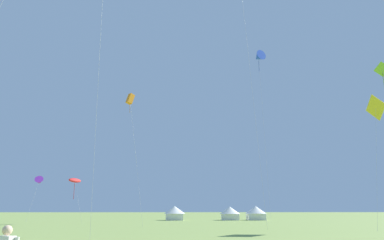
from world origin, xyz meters
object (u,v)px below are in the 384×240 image
Objects in this scene: kite_lime_diamond at (383,75)px; kite_blue_delta at (259,57)px; kite_purple_delta at (39,181)px; festival_tent_right at (175,212)px; kite_red_parafoil at (75,180)px; festival_tent_center at (256,212)px; kite_orange_box at (130,99)px; kite_yellow_diamond at (376,108)px; festival_tent_left at (230,213)px.

kite_blue_delta is at bearing 99.72° from kite_lime_diamond.
kite_purple_delta is 1.92× the size of festival_tent_right.
festival_tent_center is at bearing 25.93° from kite_red_parafoil.
kite_orange_box is at bearing 150.05° from kite_lime_diamond.
festival_tent_left is at bearing 111.38° from kite_yellow_diamond.
kite_lime_diamond reaches higher than festival_tent_right.
kite_lime_diamond is 44.28m from festival_tent_right.
kite_orange_box is at bearing -47.51° from kite_red_parafoil.
kite_blue_delta is at bearing 109.92° from kite_yellow_diamond.
kite_lime_diamond is 40.97m from festival_tent_left.
kite_orange_box is 0.57× the size of kite_blue_delta.
kite_blue_delta is at bearing 35.95° from kite_orange_box.
kite_red_parafoil is at bearing 132.49° from kite_orange_box.
festival_tent_left is at bearing 30.12° from kite_red_parafoil.
kite_lime_diamond is (4.88, -28.45, -13.65)m from kite_blue_delta.
festival_tent_right is at bearing 44.59° from kite_red_parafoil.
kite_purple_delta is 1.91× the size of festival_tent_center.
kite_lime_diamond is at bearing -63.16° from festival_tent_right.
festival_tent_center is (28.94, 14.07, -4.62)m from kite_red_parafoil.
kite_yellow_diamond is 0.94× the size of kite_lime_diamond.
festival_tent_left is (-9.21, 37.93, -12.45)m from kite_lime_diamond.
festival_tent_right is (14.27, 14.07, -4.62)m from kite_red_parafoil.
festival_tent_center is at bearing 9.31° from kite_purple_delta.
kite_purple_delta is (-36.64, 3.42, -21.01)m from kite_blue_delta.
kite_blue_delta is 7.77× the size of festival_tent_left.
kite_blue_delta reaches higher than kite_orange_box.
festival_tent_right is 1.00× the size of festival_tent_center.
kite_orange_box is 28.14m from festival_tent_right.
kite_purple_delta is at bearing 135.17° from kite_red_parafoil.
kite_yellow_diamond reaches higher than festival_tent_right.
festival_tent_left is (9.99, 0.00, -0.05)m from festival_tent_right.
kite_purple_delta is at bearing -170.69° from festival_tent_center.
festival_tent_center is at bearing 96.80° from kite_lime_diamond.
kite_blue_delta is (19.70, 14.29, 11.99)m from kite_orange_box.
kite_purple_delta is at bearing 174.67° from kite_blue_delta.
kite_lime_diamond is 41.83m from kite_red_parafoil.
kite_orange_box reaches higher than festival_tent_right.
festival_tent_right reaches higher than festival_tent_left.
kite_red_parafoil reaches higher than festival_tent_left.
festival_tent_left is 0.96× the size of festival_tent_center.
kite_yellow_diamond is at bearing -24.74° from kite_red_parafoil.
kite_blue_delta is 36.02m from kite_red_parafoil.
kite_red_parafoil is at bearing 144.51° from kite_lime_diamond.
festival_tent_center is (14.67, 0.00, 0.00)m from festival_tent_right.
festival_tent_right is at bearing 77.23° from kite_orange_box.
kite_blue_delta is at bearing -5.33° from kite_purple_delta.
kite_yellow_diamond is at bearing 68.16° from kite_lime_diamond.
kite_red_parafoil is at bearing -135.41° from festival_tent_right.
kite_yellow_diamond reaches higher than festival_tent_center.
festival_tent_center reaches higher than festival_tent_left.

